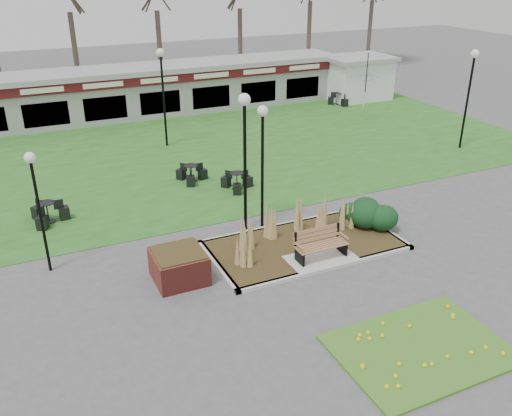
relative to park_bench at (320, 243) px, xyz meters
name	(u,v)px	position (x,y,z in m)	size (l,w,h in m)	color
ground	(323,263)	(0.00, -0.25, -0.59)	(100.00, 100.00, 0.00)	#515154
lawn	(198,151)	(0.00, 11.75, -0.58)	(34.00, 16.00, 0.02)	#295E1D
flower_bed	(421,348)	(0.00, -4.85, -0.52)	(4.20, 3.00, 0.16)	#3A7120
planting_bed	(335,228)	(1.27, 1.10, -0.22)	(6.75, 3.40, 1.27)	#312313
park_bench	(320,243)	(0.00, 0.00, 0.00)	(1.70, 0.66, 0.93)	#A07448
brick_planter	(179,266)	(-4.40, 0.75, -0.11)	(1.50, 1.50, 0.95)	maroon
food_pavilion	(153,90)	(0.00, 19.71, 0.89)	(24.60, 3.40, 2.90)	#97979A
service_hut	(357,77)	(13.50, 17.75, 0.86)	(4.40, 3.40, 2.83)	white
lamp_post_near_left	(35,187)	(-7.87, 2.94, 2.21)	(0.32, 0.32, 3.84)	black
lamp_post_near_right	(245,133)	(-1.27, 2.95, 2.95)	(0.40, 0.40, 4.86)	black
lamp_post_mid_left	(263,140)	(-0.62, 2.95, 2.62)	(0.36, 0.36, 4.40)	black
lamp_post_mid_right	(162,76)	(-1.15, 13.21, 2.95)	(0.40, 0.40, 4.86)	black
lamp_post_far_right	(471,78)	(12.24, 6.66, 2.95)	(0.40, 0.40, 4.86)	black
bistro_set_a	(191,176)	(-1.57, 8.03, -0.32)	(1.27, 1.37, 0.73)	black
bistro_set_b	(48,215)	(-7.56, 6.46, -0.31)	(1.30, 1.45, 0.77)	black
bistro_set_c	(237,184)	(-0.13, 6.42, -0.33)	(1.26, 1.35, 0.73)	black
bistro_set_d	(340,100)	(11.55, 16.75, -0.31)	(1.46, 1.30, 0.78)	black
patio_umbrella	(365,91)	(10.60, 12.75, 1.20)	(2.25, 2.29, 2.82)	black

